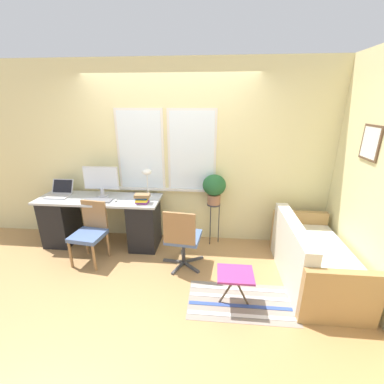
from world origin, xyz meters
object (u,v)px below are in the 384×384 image
object	(u,v)px
monitor	(101,180)
potted_plant	(214,187)
keyboard	(97,201)
office_chair_swivel	(182,237)
folding_stool	(235,276)
plant_stand	(214,210)
laptop	(60,193)
book_stack	(142,198)
desk_lamp	(147,175)
desk_chair_wooden	(90,231)
mouse	(116,200)
couch_loveseat	(312,260)

from	to	relation	value
monitor	potted_plant	bearing A→B (deg)	3.90
keyboard	office_chair_swivel	size ratio (longest dim) A/B	0.47
folding_stool	plant_stand	bearing A→B (deg)	100.98
laptop	book_stack	size ratio (longest dim) A/B	1.48
folding_stool	desk_lamp	bearing A→B (deg)	135.00
office_chair_swivel	desk_lamp	bearing A→B (deg)	-40.22
desk_chair_wooden	plant_stand	bearing A→B (deg)	27.70
keyboard	desk_lamp	bearing A→B (deg)	21.30
mouse	book_stack	xyz separation A→B (m)	(0.40, -0.02, 0.05)
book_stack	couch_loveseat	size ratio (longest dim) A/B	0.15
laptop	mouse	bearing A→B (deg)	-9.58
desk_lamp	plant_stand	xyz separation A→B (m)	(0.99, 0.07, -0.55)
couch_loveseat	plant_stand	size ratio (longest dim) A/B	2.25
potted_plant	book_stack	bearing A→B (deg)	-161.21
desk_lamp	office_chair_swivel	world-z (taller)	desk_lamp
mouse	desk_chair_wooden	world-z (taller)	desk_chair_wooden
laptop	monitor	distance (m)	0.69
mouse	couch_loveseat	xyz separation A→B (m)	(2.63, -0.47, -0.51)
monitor	book_stack	world-z (taller)	monitor
laptop	desk_chair_wooden	world-z (taller)	laptop
keyboard	desk_chair_wooden	distance (m)	0.45
potted_plant	laptop	bearing A→B (deg)	-175.99
office_chair_swivel	plant_stand	distance (m)	0.80
plant_stand	folding_stool	world-z (taller)	plant_stand
desk_chair_wooden	laptop	bearing A→B (deg)	151.89
keyboard	folding_stool	size ratio (longest dim) A/B	1.01
plant_stand	office_chair_swivel	bearing A→B (deg)	-119.75
mouse	desk_chair_wooden	distance (m)	0.54
laptop	desk_lamp	xyz separation A→B (m)	(1.35, 0.10, 0.28)
couch_loveseat	potted_plant	xyz separation A→B (m)	(-1.23, 0.80, 0.65)
laptop	folding_stool	size ratio (longest dim) A/B	0.81
desk_lamp	monitor	bearing A→B (deg)	-175.99
monitor	folding_stool	bearing A→B (deg)	-31.74
book_stack	couch_loveseat	distance (m)	2.35
mouse	laptop	bearing A→B (deg)	170.42
mouse	office_chair_swivel	world-z (taller)	office_chair_swivel
laptop	folding_stool	world-z (taller)	laptop
mouse	couch_loveseat	distance (m)	2.72
desk_lamp	folding_stool	bearing A→B (deg)	-45.00
monitor	keyboard	world-z (taller)	monitor
book_stack	couch_loveseat	xyz separation A→B (m)	(2.24, -0.45, -0.56)
book_stack	plant_stand	size ratio (longest dim) A/B	0.34
keyboard	couch_loveseat	world-z (taller)	keyboard
desk_chair_wooden	book_stack	bearing A→B (deg)	30.18
potted_plant	desk_lamp	bearing A→B (deg)	-176.18
laptop	folding_stool	distance (m)	2.87
monitor	desk_chair_wooden	distance (m)	0.77
desk_chair_wooden	office_chair_swivel	size ratio (longest dim) A/B	0.97
mouse	book_stack	world-z (taller)	book_stack
monitor	mouse	bearing A→B (deg)	-36.43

